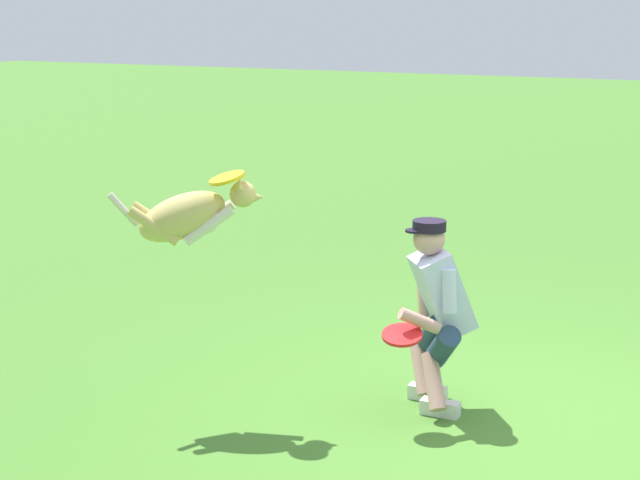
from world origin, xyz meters
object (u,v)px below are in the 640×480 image
Objects in this scene: dog at (189,215)px; frisbee_flying at (227,178)px; person at (436,308)px; frisbee_held at (402,335)px.

frisbee_flying is at bearing -8.92° from dog.
dog is (1.43, 0.74, 0.64)m from person.
dog is at bearing -9.39° from person.
dog is 0.35m from frisbee_flying.
person is 1.73m from dog.
frisbee_held is at bearing -12.96° from dog.
person is at bearing -151.37° from frisbee_flying.
person is 4.95× the size of frisbee_held.
dog reaches higher than person.
person is 1.63m from frisbee_flying.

